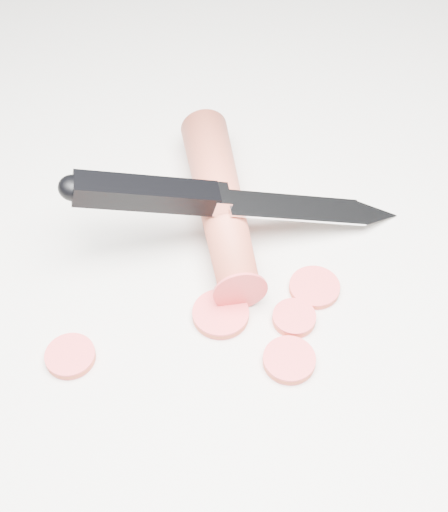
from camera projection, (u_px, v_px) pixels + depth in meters
name	position (u px, v px, depth m)	size (l,w,h in m)	color
ground	(194.00, 289.00, 0.52)	(2.40, 2.40, 0.00)	beige
carrot	(220.00, 201.00, 0.55)	(0.03, 0.03, 0.18)	#C24731
carrot_slice_0	(221.00, 314.00, 0.50)	(0.04, 0.04, 0.01)	#DF393D
carrot_slice_1	(70.00, 356.00, 0.48)	(0.03, 0.03, 0.01)	#DF393D
carrot_slice_2	(289.00, 360.00, 0.48)	(0.04, 0.04, 0.01)	#DF393D
carrot_slice_3	(314.00, 287.00, 0.52)	(0.04, 0.04, 0.01)	#DF393D
carrot_slice_4	(294.00, 318.00, 0.50)	(0.03, 0.03, 0.01)	#DF393D
kitchen_knife	(240.00, 197.00, 0.53)	(0.26, 0.10, 0.08)	silver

